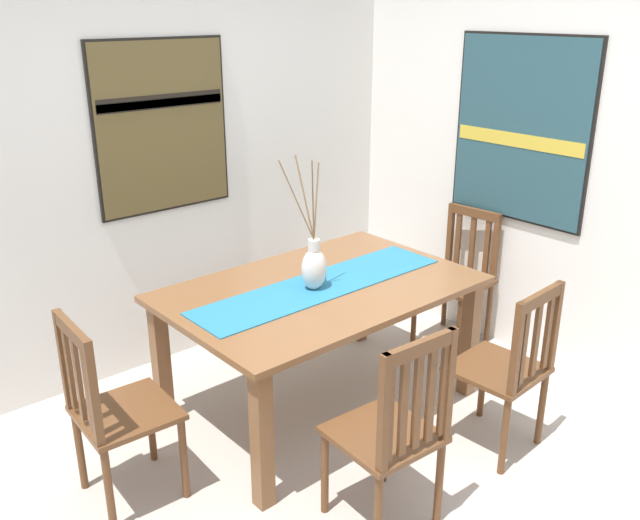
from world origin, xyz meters
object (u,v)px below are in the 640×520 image
painting_on_side_wall (521,130)px  painting_on_back_wall (162,126)px  centerpiece_vase (314,266)px  chair_0 (507,367)px  chair_3 (394,429)px  chair_1 (459,275)px  chair_2 (114,409)px  dining_table (321,303)px

painting_on_side_wall → painting_on_back_wall: bearing=143.3°
centerpiece_vase → painting_on_side_wall: bearing=-7.4°
chair_0 → chair_3: chair_3 is taller
chair_3 → chair_0: bearing=1.5°
chair_0 → painting_on_back_wall: (-0.74, 2.02, 1.03)m
chair_1 → chair_3: size_ratio=0.94×
chair_0 → chair_2: chair_2 is taller
dining_table → chair_2: 1.24m
dining_table → chair_1: bearing=1.2°
chair_2 → chair_3: (0.82, -0.96, 0.02)m
centerpiece_vase → chair_3: size_ratio=0.73×
chair_0 → painting_on_side_wall: (1.01, 0.71, 0.98)m
dining_table → chair_0: chair_0 is taller
chair_1 → painting_on_back_wall: size_ratio=0.90×
chair_1 → centerpiece_vase: bearing=-178.4°
centerpiece_vase → chair_2: bearing=178.7°
chair_0 → chair_2: 1.91m
chair_3 → chair_2: bearing=130.6°
chair_0 → chair_2: size_ratio=0.99×
centerpiece_vase → chair_1: centerpiece_vase is taller
chair_2 → painting_on_side_wall: size_ratio=0.83×
centerpiece_vase → chair_1: size_ratio=0.78×
chair_3 → centerpiece_vase: bearing=69.5°
chair_3 → painting_on_side_wall: (1.87, 0.73, 0.96)m
dining_table → chair_2: (-1.22, 0.02, -0.17)m
chair_2 → painting_on_back_wall: painting_on_back_wall is taller
centerpiece_vase → chair_2: 1.23m
chair_3 → painting_on_back_wall: bearing=86.9°
painting_on_back_wall → painting_on_side_wall: (1.76, -1.31, -0.05)m
chair_0 → chair_1: 1.25m
painting_on_back_wall → dining_table: bearing=-75.0°
chair_0 → chair_3: (-0.85, -0.02, 0.03)m
centerpiece_vase → painting_on_side_wall: painting_on_side_wall is taller
dining_table → chair_1: size_ratio=1.82×
chair_2 → painting_on_side_wall: 2.87m
dining_table → chair_1: chair_1 is taller
dining_table → painting_on_side_wall: (1.46, -0.21, 0.81)m
dining_table → chair_2: bearing=179.3°
dining_table → chair_0: bearing=-64.1°
chair_0 → painting_on_back_wall: size_ratio=0.92×
chair_2 → painting_on_back_wall: 1.76m
dining_table → chair_3: bearing=-113.3°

